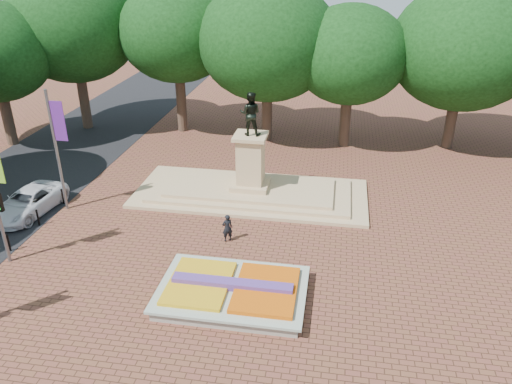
% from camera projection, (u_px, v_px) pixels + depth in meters
% --- Properties ---
extents(ground, '(90.00, 90.00, 0.00)m').
position_uv_depth(ground, '(221.00, 270.00, 23.42)').
color(ground, brown).
rests_on(ground, ground).
extents(flower_bed, '(6.30, 4.30, 0.91)m').
position_uv_depth(flower_bed, '(233.00, 291.00, 21.33)').
color(flower_bed, gray).
rests_on(flower_bed, ground).
extents(monument, '(14.00, 6.00, 6.40)m').
position_uv_depth(monument, '(251.00, 182.00, 30.12)').
color(monument, tan).
rests_on(monument, ground).
extents(tree_row_back, '(44.80, 8.80, 10.43)m').
position_uv_depth(tree_row_back, '(306.00, 55.00, 36.09)').
color(tree_row_back, '#3C2D21').
rests_on(tree_row_back, ground).
extents(van, '(2.84, 5.23, 1.39)m').
position_uv_depth(van, '(28.00, 202.00, 28.13)').
color(van, silver).
rests_on(van, ground).
extents(pedestrian, '(0.66, 0.59, 1.52)m').
position_uv_depth(pedestrian, '(227.00, 228.00, 25.42)').
color(pedestrian, black).
rests_on(pedestrian, ground).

